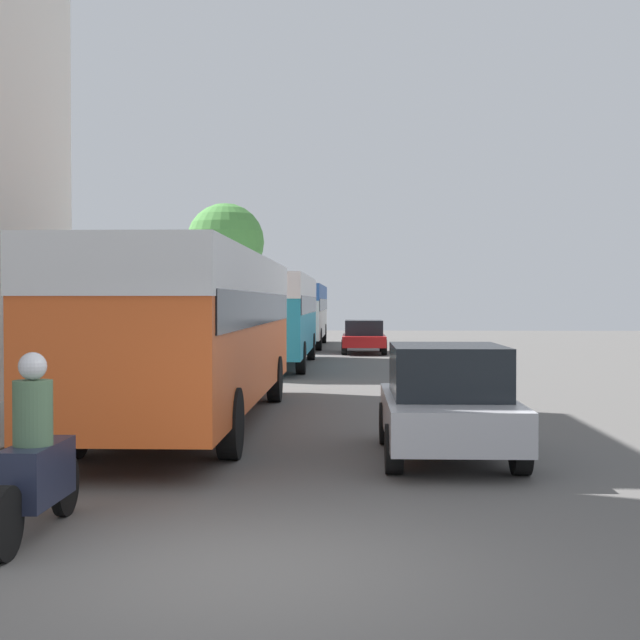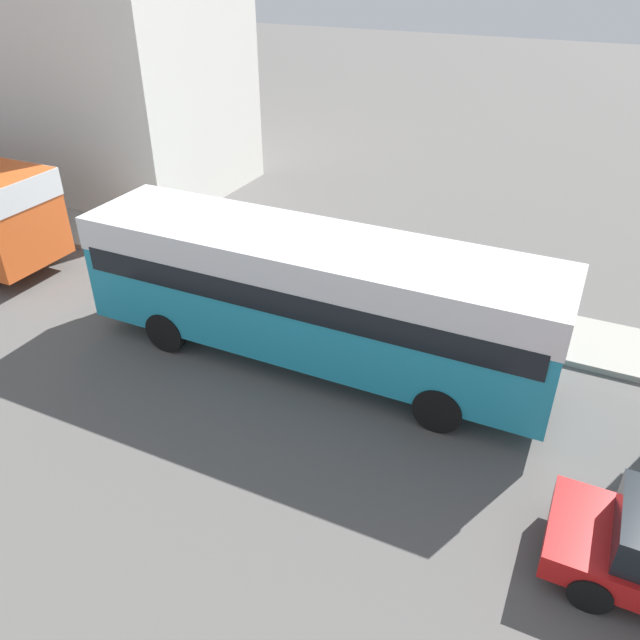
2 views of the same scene
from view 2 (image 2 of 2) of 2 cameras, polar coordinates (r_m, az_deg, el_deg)
building_midblock at (r=24.91m, az=-17.83°, el=24.27°), size 6.68×7.01×11.62m
bus_following at (r=13.56m, az=-0.69°, el=3.31°), size 2.53×10.66×3.04m
pedestrian_near_curb at (r=19.00m, az=-10.49°, el=8.31°), size 0.42×0.42×1.79m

